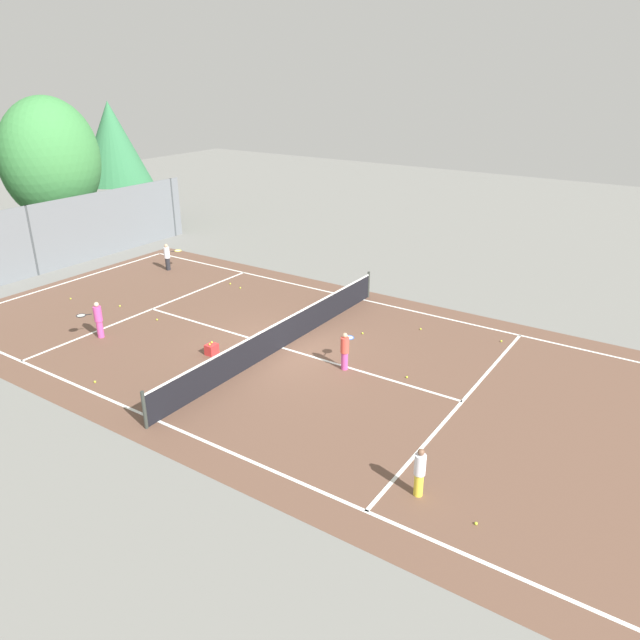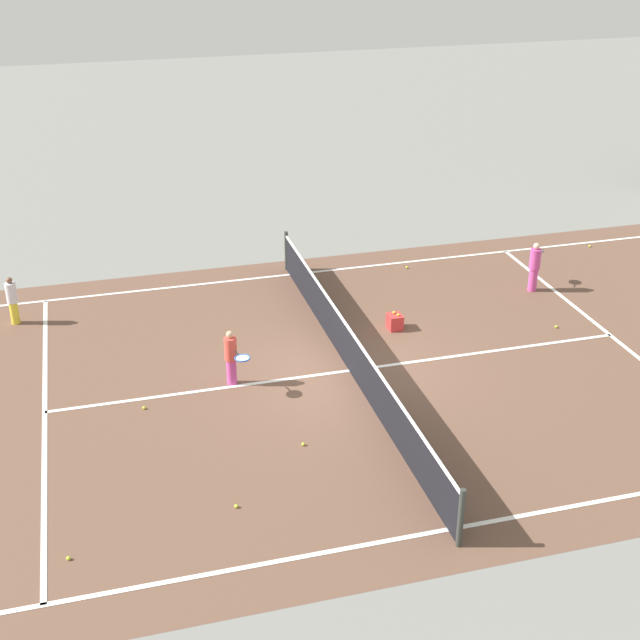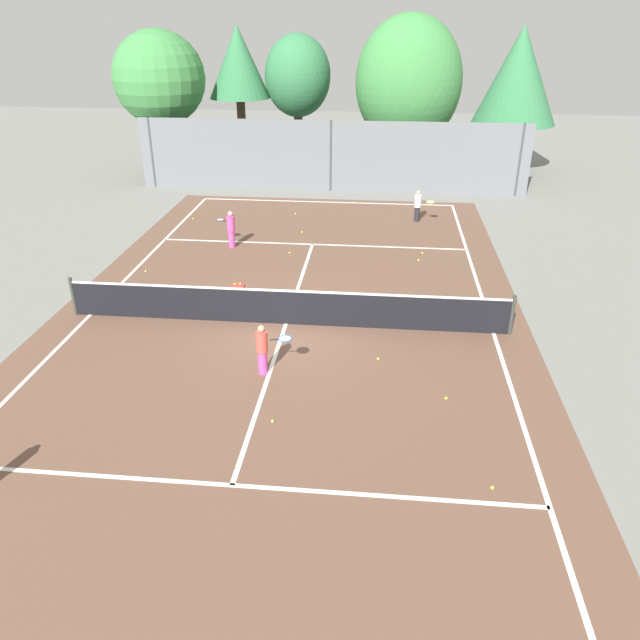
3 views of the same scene
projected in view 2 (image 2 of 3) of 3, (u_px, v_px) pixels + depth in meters
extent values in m
plane|color=slate|center=(350.00, 371.00, 19.29)|extent=(80.00, 80.00, 0.00)
cube|color=brown|center=(350.00, 371.00, 19.29)|extent=(13.00, 25.00, 0.00)
cube|color=white|center=(290.00, 275.00, 24.05)|extent=(0.10, 24.00, 0.01)
cube|color=white|center=(449.00, 529.00, 14.53)|extent=(0.10, 24.00, 0.01)
cube|color=white|center=(45.00, 412.00, 17.76)|extent=(11.00, 0.10, 0.01)
cube|color=white|center=(610.00, 335.00, 20.82)|extent=(11.00, 0.10, 0.01)
cube|color=white|center=(350.00, 371.00, 19.29)|extent=(0.10, 12.80, 0.01)
cylinder|color=#333833|center=(286.00, 251.00, 24.16)|extent=(0.10, 0.10, 1.10)
cylinder|color=#333833|center=(461.00, 518.00, 13.94)|extent=(0.10, 0.10, 1.10)
cube|color=black|center=(350.00, 352.00, 19.08)|extent=(11.80, 0.03, 0.95)
cube|color=white|center=(351.00, 331.00, 18.86)|extent=(11.80, 0.04, 0.05)
cylinder|color=#D14799|center=(533.00, 280.00, 23.00)|extent=(0.23, 0.23, 0.61)
cylinder|color=#D14799|center=(535.00, 259.00, 22.75)|extent=(0.28, 0.28, 0.54)
sphere|color=beige|center=(537.00, 246.00, 22.59)|extent=(0.17, 0.17, 0.17)
cylinder|color=black|center=(536.00, 254.00, 22.98)|extent=(0.18, 0.13, 0.03)
torus|color=black|center=(537.00, 251.00, 23.20)|extent=(0.46, 0.46, 0.03)
cylinder|color=silver|center=(537.00, 251.00, 23.20)|extent=(0.38, 0.38, 0.00)
cylinder|color=#D14799|center=(232.00, 371.00, 18.68)|extent=(0.21, 0.21, 0.58)
cylinder|color=#E54C3F|center=(230.00, 349.00, 18.44)|extent=(0.27, 0.27, 0.51)
sphere|color=tan|center=(230.00, 335.00, 18.30)|extent=(0.16, 0.16, 0.16)
cylinder|color=black|center=(237.00, 353.00, 18.22)|extent=(0.20, 0.09, 0.03)
torus|color=blue|center=(242.00, 358.00, 18.03)|extent=(0.41, 0.41, 0.03)
cylinder|color=silver|center=(242.00, 358.00, 18.03)|extent=(0.34, 0.34, 0.00)
cylinder|color=yellow|center=(14.00, 313.00, 21.28)|extent=(0.21, 0.21, 0.56)
cylinder|color=silver|center=(11.00, 293.00, 21.05)|extent=(0.26, 0.26, 0.49)
sphere|color=brown|center=(9.00, 280.00, 20.90)|extent=(0.15, 0.15, 0.15)
cube|color=red|center=(395.00, 322.00, 21.06)|extent=(0.38, 0.32, 0.36)
sphere|color=#CCE533|center=(394.00, 312.00, 21.03)|extent=(0.07, 0.07, 0.07)
sphere|color=#CCE533|center=(398.00, 315.00, 20.91)|extent=(0.07, 0.07, 0.07)
sphere|color=#CCE533|center=(303.00, 444.00, 16.70)|extent=(0.07, 0.07, 0.07)
sphere|color=#CCE533|center=(407.00, 267.00, 24.44)|extent=(0.07, 0.07, 0.07)
sphere|color=#CCE533|center=(236.00, 506.00, 15.03)|extent=(0.07, 0.07, 0.07)
sphere|color=#CCE533|center=(556.00, 327.00, 21.15)|extent=(0.07, 0.07, 0.07)
sphere|color=#CCE533|center=(68.00, 558.00, 13.87)|extent=(0.07, 0.07, 0.07)
sphere|color=#CCE533|center=(590.00, 246.00, 25.88)|extent=(0.07, 0.07, 0.07)
sphere|color=#CCE533|center=(144.00, 408.00, 17.87)|extent=(0.07, 0.07, 0.07)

